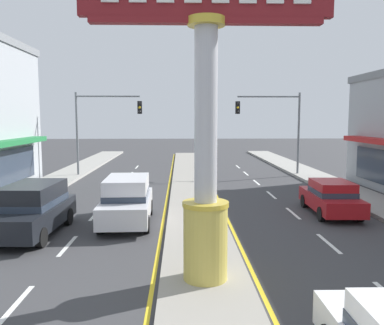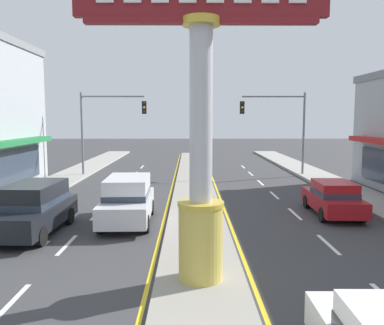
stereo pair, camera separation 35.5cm
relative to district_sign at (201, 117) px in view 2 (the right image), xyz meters
name	(u,v)px [view 2 (the right image)]	position (x,y,z in m)	size (l,w,h in m)	color
median_strip	(195,194)	(0.00, 12.07, -4.30)	(2.40, 52.00, 0.14)	gray
sidewalk_left	(17,201)	(-9.10, 10.07, -4.28)	(2.61, 60.00, 0.18)	#9E9B93
sidewalk_right	(372,201)	(9.10, 10.07, -4.28)	(2.61, 60.00, 0.18)	#9E9B93
lane_markings	(195,200)	(0.00, 10.72, -4.37)	(9.14, 52.00, 0.01)	silver
district_sign	(201,117)	(0.00, 0.00, 0.00)	(6.21, 1.20, 8.13)	gold
traffic_light_left_side	(106,119)	(-6.43, 19.41, -0.12)	(4.86, 0.46, 6.20)	slate
traffic_light_right_side	(280,119)	(6.43, 19.54, -0.12)	(4.86, 0.46, 6.20)	slate
sedan_far_right_lane	(333,198)	(6.15, 7.46, -3.58)	(1.97, 4.37, 1.53)	maroon
suv_near_left_lane	(33,208)	(-6.15, 4.66, -3.39)	(2.11, 4.67, 1.90)	black
suv_far_left_oncoming	(128,199)	(-2.85, 6.19, -3.39)	(2.08, 4.66, 1.90)	silver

